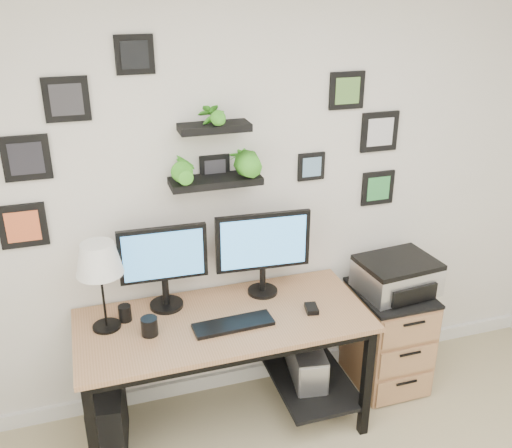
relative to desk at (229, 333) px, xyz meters
name	(u,v)px	position (x,y,z in m)	size (l,w,h in m)	color
room	(262,371)	(0.31, 0.32, -0.58)	(4.00, 4.00, 4.00)	#BEB088
desk	(229,333)	(0.00, 0.00, 0.00)	(1.60, 0.70, 0.75)	#AD7C52
monitor_left	(164,262)	(-0.31, 0.18, 0.41)	(0.48, 0.20, 0.49)	black
monitor_right	(263,247)	(0.25, 0.16, 0.43)	(0.55, 0.19, 0.51)	black
keyboard	(233,324)	(0.00, -0.12, 0.13)	(0.43, 0.14, 0.02)	black
mouse	(312,309)	(0.45, -0.11, 0.14)	(0.06, 0.10, 0.03)	black
table_lamp	(99,261)	(-0.65, 0.07, 0.52)	(0.24, 0.24, 0.50)	black
mug	(149,326)	(-0.44, -0.07, 0.17)	(0.09, 0.09, 0.10)	black
pen_cup	(125,313)	(-0.55, 0.11, 0.17)	(0.07, 0.07, 0.09)	black
pc_tower_black	(108,419)	(-0.71, -0.01, -0.42)	(0.18, 0.41, 0.41)	black
pc_tower_grey	(305,373)	(0.49, 0.03, -0.42)	(0.24, 0.44, 0.41)	gray
file_cabinet	(387,337)	(1.07, 0.06, -0.29)	(0.43, 0.53, 0.67)	#AD7C52
printer	(397,275)	(1.10, 0.07, 0.15)	(0.49, 0.41, 0.21)	silver
wall_decor	(215,147)	(0.02, 0.26, 1.01)	(2.29, 0.18, 1.06)	black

